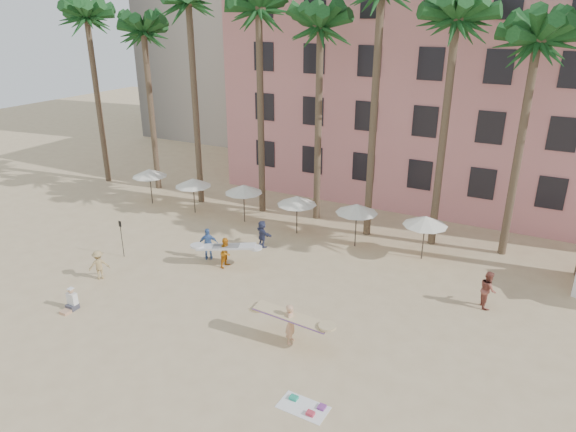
# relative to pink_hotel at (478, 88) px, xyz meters

# --- Properties ---
(ground) EXTENTS (120.00, 120.00, 0.00)m
(ground) POSITION_rel_pink_hotel_xyz_m (-7.00, -26.00, -8.00)
(ground) COLOR #D1B789
(ground) RESTS_ON ground
(pink_hotel) EXTENTS (35.00, 14.00, 16.00)m
(pink_hotel) POSITION_rel_pink_hotel_xyz_m (0.00, 0.00, 0.00)
(pink_hotel) COLOR #DD8687
(pink_hotel) RESTS_ON ground
(palm_row) EXTENTS (44.40, 5.40, 16.30)m
(palm_row) POSITION_rel_pink_hotel_xyz_m (-6.49, -11.00, 4.97)
(palm_row) COLOR brown
(palm_row) RESTS_ON ground
(umbrella_row) EXTENTS (22.50, 2.70, 2.73)m
(umbrella_row) POSITION_rel_pink_hotel_xyz_m (-10.00, -13.50, -5.67)
(umbrella_row) COLOR #332B23
(umbrella_row) RESTS_ON ground
(beach_towel) EXTENTS (1.84, 1.07, 0.14)m
(beach_towel) POSITION_rel_pink_hotel_xyz_m (-0.71, -27.29, -7.97)
(beach_towel) COLOR white
(beach_towel) RESTS_ON ground
(carrier_yellow) EXTENTS (3.32, 0.86, 1.83)m
(carrier_yellow) POSITION_rel_pink_hotel_xyz_m (-2.97, -24.02, -6.97)
(carrier_yellow) COLOR tan
(carrier_yellow) RESTS_ON ground
(carrier_white) EXTENTS (3.30, 1.95, 1.71)m
(carrier_white) POSITION_rel_pink_hotel_xyz_m (-9.38, -19.40, -7.07)
(carrier_white) COLOR orange
(carrier_white) RESTS_ON ground
(beachgoers) EXTENTS (19.63, 8.66, 1.88)m
(beachgoers) POSITION_rel_pink_hotel_xyz_m (-7.14, -18.79, -7.12)
(beachgoers) COLOR brown
(beachgoers) RESTS_ON ground
(paddle) EXTENTS (0.18, 0.04, 2.23)m
(paddle) POSITION_rel_pink_hotel_xyz_m (-15.36, -21.16, -6.59)
(paddle) COLOR black
(paddle) RESTS_ON ground
(seated_man) EXTENTS (0.48, 0.84, 1.10)m
(seated_man) POSITION_rel_pink_hotel_xyz_m (-13.42, -26.56, -7.62)
(seated_man) COLOR #3F3F4C
(seated_man) RESTS_ON ground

